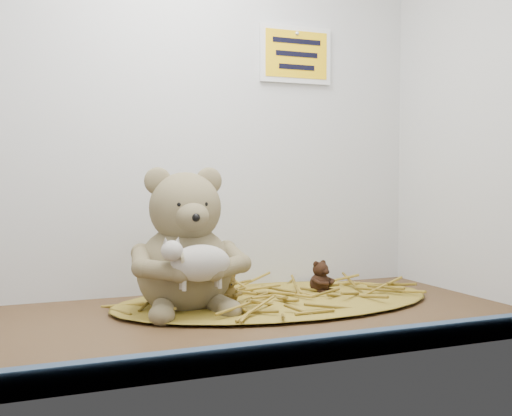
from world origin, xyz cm
name	(u,v)px	position (x,y,z in cm)	size (l,w,h in cm)	color
alcove_shell	(201,78)	(0.00, 9.00, 45.00)	(120.40, 60.20, 90.40)	#3E2C15
front_rail	(285,352)	(0.00, -28.80, 1.80)	(119.28, 2.20, 3.60)	#31465F
straw_bed	(276,300)	(16.83, 11.31, 0.67)	(68.95, 40.03, 1.33)	olive
main_teddy	(185,240)	(-3.00, 10.39, 14.01)	(22.60, 23.86, 28.03)	olive
toy_lamb	(201,263)	(-3.00, 0.34, 10.77)	(14.36, 8.77, 9.28)	#AFAA9D
mini_teddy_tan	(228,287)	(5.36, 9.11, 4.49)	(5.10, 5.38, 6.32)	olive
mini_teddy_brown	(320,275)	(28.29, 13.52, 4.82)	(5.61, 5.93, 6.96)	black
wall_sign	(296,55)	(30.00, 29.40, 55.00)	(16.00, 1.20, 11.00)	#E6AF0B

